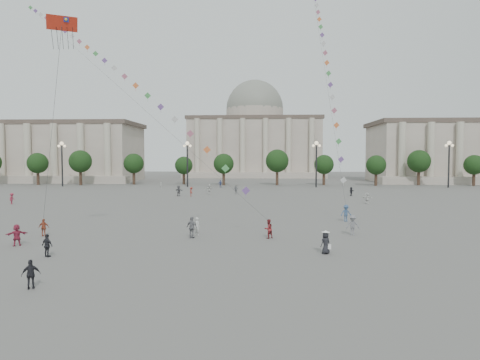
{
  "coord_description": "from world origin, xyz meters",
  "views": [
    {
      "loc": [
        1.95,
        -29.43,
        6.85
      ],
      "look_at": [
        0.03,
        12.0,
        4.68
      ],
      "focal_mm": 32.0,
      "sensor_mm": 36.0,
      "label": 1
    }
  ],
  "objects": [
    {
      "name": "lamp_post_mid_east",
      "position": [
        15.0,
        70.0,
        7.35
      ],
      "size": [
        2.0,
        0.9,
        10.65
      ],
      "color": "#262628",
      "rests_on": "ground"
    },
    {
      "name": "hat_person",
      "position": [
        6.66,
        0.95,
        0.84
      ],
      "size": [
        0.92,
        0.85,
        1.69
      ],
      "color": "black",
      "rests_on": "ground"
    },
    {
      "name": "person_crowd_7",
      "position": [
        17.95,
        34.79,
        0.83
      ],
      "size": [
        1.5,
        1.34,
        1.66
      ],
      "primitive_type": "imported",
      "rotation": [
        0.0,
        0.0,
        2.46
      ],
      "color": "white",
      "rests_on": "ground"
    },
    {
      "name": "person_crowd_16",
      "position": [
        -2.57,
        50.98,
        0.82
      ],
      "size": [
        0.97,
        0.4,
        1.65
      ],
      "primitive_type": "imported",
      "rotation": [
        0.0,
        0.0,
        0.0
      ],
      "color": "slate",
      "rests_on": "ground"
    },
    {
      "name": "ground",
      "position": [
        0.0,
        0.0,
        0.0
      ],
      "size": [
        360.0,
        360.0,
        0.0
      ],
      "primitive_type": "plane",
      "color": "#54524F",
      "rests_on": "ground"
    },
    {
      "name": "tourist_0",
      "position": [
        -16.84,
        6.66,
        0.77
      ],
      "size": [
        0.94,
        0.47,
        1.54
      ],
      "primitive_type": "imported",
      "rotation": [
        0.0,
        0.0,
        3.25
      ],
      "color": "#A0462B",
      "rests_on": "ground"
    },
    {
      "name": "person_crowd_6",
      "position": [
        10.16,
        8.45,
        0.9
      ],
      "size": [
        1.16,
        0.67,
        1.79
      ],
      "primitive_type": "imported",
      "rotation": [
        0.0,
        0.0,
        6.28
      ],
      "color": "slate",
      "rests_on": "ground"
    },
    {
      "name": "person_crowd_9",
      "position": [
        18.38,
        47.87,
        0.79
      ],
      "size": [
        1.3,
        1.44,
        1.59
      ],
      "primitive_type": "imported",
      "rotation": [
        0.0,
        0.0,
        0.88
      ],
      "color": "black",
      "rests_on": "ground"
    },
    {
      "name": "tourist_4",
      "position": [
        -9.96,
        -7.99,
        0.78
      ],
      "size": [
        0.98,
        0.76,
        1.55
      ],
      "primitive_type": "imported",
      "rotation": [
        0.0,
        0.0,
        3.63
      ],
      "color": "black",
      "rests_on": "ground"
    },
    {
      "name": "kite_flyer_1",
      "position": [
        11.22,
        16.67,
        0.9
      ],
      "size": [
        1.26,
        0.86,
        1.81
      ],
      "primitive_type": "imported",
      "rotation": [
        0.0,
        0.0,
        0.17
      ],
      "color": "#36537B",
      "rests_on": "ground"
    },
    {
      "name": "person_crowd_10",
      "position": [
        -19.76,
        63.46,
        0.74
      ],
      "size": [
        0.49,
        0.62,
        1.48
      ],
      "primitive_type": "imported",
      "rotation": [
        0.0,
        0.0,
        1.84
      ],
      "color": "silver",
      "rests_on": "ground"
    },
    {
      "name": "person_crowd_12",
      "position": [
        -12.51,
        46.0,
        0.95
      ],
      "size": [
        1.78,
        1.44,
        1.9
      ],
      "primitive_type": "imported",
      "rotation": [
        0.0,
        0.0,
        2.56
      ],
      "color": "#5C5C60",
      "rests_on": "ground"
    },
    {
      "name": "person_crowd_0",
      "position": [
        -7.07,
        68.0,
        0.87
      ],
      "size": [
        1.11,
        0.85,
        1.75
      ],
      "primitive_type": "imported",
      "rotation": [
        0.0,
        0.0,
        0.48
      ],
      "color": "#394480",
      "rests_on": "ground"
    },
    {
      "name": "lamp_post_mid_west",
      "position": [
        -15.0,
        70.0,
        7.35
      ],
      "size": [
        2.0,
        0.9,
        10.65
      ],
      "color": "#262628",
      "rests_on": "ground"
    },
    {
      "name": "person_crowd_13",
      "position": [
        -3.57,
        7.91,
        0.79
      ],
      "size": [
        0.67,
        0.68,
        1.58
      ],
      "primitive_type": "imported",
      "rotation": [
        0.0,
        0.0,
        2.31
      ],
      "color": "silver",
      "rests_on": "ground"
    },
    {
      "name": "dragon_kite",
      "position": [
        -13.04,
        2.78,
        16.18
      ],
      "size": [
        3.03,
        2.7,
        16.38
      ],
      "color": "red",
      "rests_on": "ground"
    },
    {
      "name": "lamp_post_far_east",
      "position": [
        45.0,
        70.0,
        7.35
      ],
      "size": [
        2.0,
        0.9,
        10.65
      ],
      "color": "#262628",
      "rests_on": "ground"
    },
    {
      "name": "tourist_3",
      "position": [
        -3.81,
        6.4,
        0.92
      ],
      "size": [
        1.16,
        0.89,
        1.84
      ],
      "primitive_type": "imported",
      "rotation": [
        0.0,
        0.0,
        2.66
      ],
      "color": "slate",
      "rests_on": "ground"
    },
    {
      "name": "hall_central",
      "position": [
        0.0,
        129.22,
        14.23
      ],
      "size": [
        48.3,
        34.3,
        35.5
      ],
      "color": "#A5988B",
      "rests_on": "ground"
    },
    {
      "name": "kite_train_west",
      "position": [
        -20.01,
        29.19,
        20.09
      ],
      "size": [
        42.4,
        41.63,
        69.97
      ],
      "color": "#3F3F3F",
      "rests_on": "ground"
    },
    {
      "name": "kite_train_mid",
      "position": [
        11.18,
        37.22,
        26.0
      ],
      "size": [
        0.84,
        38.3,
        59.27
      ],
      "color": "#3F3F3F",
      "rests_on": "ground"
    },
    {
      "name": "person_crowd_2",
      "position": [
        -34.56,
        31.66,
        0.83
      ],
      "size": [
        0.64,
        1.08,
        1.66
      ],
      "primitive_type": "imported",
      "rotation": [
        0.0,
        0.0,
        1.55
      ],
      "color": "#9B2A41",
      "rests_on": "ground"
    },
    {
      "name": "person_crowd_4",
      "position": [
        -7.57,
        50.01,
        0.97
      ],
      "size": [
        1.63,
        1.73,
        1.94
      ],
      "primitive_type": "imported",
      "rotation": [
        0.0,
        0.0,
        3.98
      ],
      "color": "silver",
      "rests_on": "ground"
    },
    {
      "name": "tree_row",
      "position": [
        0.0,
        78.0,
        5.39
      ],
      "size": [
        137.12,
        5.12,
        8.0
      ],
      "color": "#35251A",
      "rests_on": "ground"
    },
    {
      "name": "lamp_post_far_west",
      "position": [
        -45.0,
        70.0,
        7.35
      ],
      "size": [
        2.0,
        0.9,
        10.65
      ],
      "color": "#262628",
      "rests_on": "ground"
    },
    {
      "name": "hall_west",
      "position": [
        -75.0,
        93.89,
        8.43
      ],
      "size": [
        84.0,
        26.22,
        17.2
      ],
      "color": "#A5988B",
      "rests_on": "ground"
    },
    {
      "name": "tourist_1",
      "position": [
        -12.68,
        -0.93,
        0.8
      ],
      "size": [
        1.01,
        0.71,
        1.59
      ],
      "primitive_type": "imported",
      "rotation": [
        0.0,
        0.0,
        2.75
      ],
      "color": "black",
      "rests_on": "ground"
    },
    {
      "name": "tourist_2",
      "position": [
        -16.91,
        2.63,
        0.85
      ],
      "size": [
        1.58,
        1.31,
        1.7
      ],
      "primitive_type": "imported",
      "rotation": [
        0.0,
        0.0,
        3.75
      ],
      "color": "#A02B47",
      "rests_on": "ground"
    },
    {
      "name": "person_crowd_17",
      "position": [
        -10.14,
        45.35,
        0.83
      ],
      "size": [
        0.94,
        1.22,
        1.66
      ],
      "primitive_type": "imported",
      "rotation": [
        0.0,
        0.0,
        1.91
      ],
      "color": "#9C342A",
      "rests_on": "ground"
    },
    {
      "name": "kite_flyer_0",
      "position": [
        2.69,
        6.63,
        0.81
      ],
      "size": [
        1.0,
        0.96,
        1.63
      ],
      "primitive_type": "imported",
      "rotation": [
        0.0,
        0.0,
        3.76
      ],
      "color": "maroon",
      "rests_on": "ground"
    }
  ]
}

